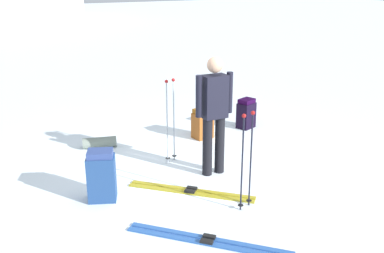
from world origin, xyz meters
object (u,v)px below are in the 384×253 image
(backpack_large_dark, at_px, (203,124))
(ski_poles_planted_far, at_px, (247,156))
(backpack_small_spare, at_px, (246,114))
(ski_poles_planted_near, at_px, (170,116))
(sleeping_mat_rolled, at_px, (100,142))
(ski_pair_near, at_px, (191,191))
(backpack_bright, at_px, (102,176))
(skier_standing, at_px, (214,110))
(ski_pair_far, at_px, (208,241))

(backpack_large_dark, distance_m, ski_poles_planted_far, 2.58)
(backpack_small_spare, relative_size, ski_poles_planted_far, 0.45)
(ski_poles_planted_near, bearing_deg, backpack_large_dark, 35.20)
(sleeping_mat_rolled, bearing_deg, ski_pair_near, -75.23)
(backpack_bright, height_order, backpack_small_spare, backpack_bright)
(ski_poles_planted_near, bearing_deg, ski_poles_planted_far, -84.89)
(skier_standing, xyz_separation_m, ski_poles_planted_near, (-0.34, 0.70, -0.24))
(ski_pair_far, xyz_separation_m, backpack_bright, (-0.69, 1.48, 0.32))
(ski_pair_near, height_order, ski_poles_planted_far, ski_poles_planted_far)
(ski_pair_far, relative_size, ski_poles_planted_near, 1.13)
(ski_poles_planted_far, bearing_deg, backpack_bright, 144.81)
(backpack_large_dark, relative_size, backpack_bright, 0.79)
(backpack_bright, bearing_deg, ski_poles_planted_near, 28.42)
(ski_poles_planted_near, xyz_separation_m, sleeping_mat_rolled, (-0.80, 1.07, -0.63))
(skier_standing, xyz_separation_m, ski_pair_far, (-0.97, -1.50, -0.94))
(backpack_small_spare, relative_size, ski_poles_planted_near, 0.43)
(sleeping_mat_rolled, bearing_deg, ski_poles_planted_far, -71.24)
(skier_standing, xyz_separation_m, backpack_large_dark, (0.60, 1.37, -0.70))
(skier_standing, xyz_separation_m, ski_pair_near, (-0.57, -0.38, -0.94))
(backpack_small_spare, xyz_separation_m, ski_poles_planted_near, (-1.93, -0.75, 0.45))
(ski_poles_planted_near, bearing_deg, skier_standing, -64.35)
(ski_poles_planted_far, height_order, sleeping_mat_rolled, ski_poles_planted_far)
(skier_standing, bearing_deg, ski_pair_far, -122.90)
(backpack_small_spare, bearing_deg, ski_pair_far, -130.95)
(backpack_small_spare, bearing_deg, ski_poles_planted_far, -125.23)
(ski_pair_far, bearing_deg, ski_poles_planted_near, 74.01)
(backpack_small_spare, xyz_separation_m, ski_poles_planted_far, (-1.78, -2.51, 0.42))
(ski_pair_near, relative_size, ski_poles_planted_far, 1.08)
(backpack_bright, bearing_deg, backpack_small_spare, 24.30)
(backpack_bright, bearing_deg, ski_pair_far, -64.95)
(ski_poles_planted_far, distance_m, sleeping_mat_rolled, 3.05)
(ski_poles_planted_near, bearing_deg, ski_pair_near, -102.33)
(ski_poles_planted_near, bearing_deg, ski_pair_far, -105.99)
(ski_pair_near, bearing_deg, skier_standing, 33.41)
(ski_pair_far, bearing_deg, backpack_bright, 115.05)
(ski_poles_planted_near, relative_size, ski_poles_planted_far, 1.05)
(ski_pair_near, xyz_separation_m, backpack_bright, (-1.09, 0.37, 0.32))
(backpack_bright, distance_m, backpack_small_spare, 3.57)
(ski_poles_planted_near, bearing_deg, backpack_bright, -151.58)
(skier_standing, height_order, backpack_bright, skier_standing)
(ski_pair_near, relative_size, sleeping_mat_rolled, 2.43)
(ski_pair_near, xyz_separation_m, sleeping_mat_rolled, (-0.57, 2.15, 0.08))
(backpack_bright, relative_size, sleeping_mat_rolled, 1.22)
(ski_pair_far, height_order, ski_poles_planted_near, ski_poles_planted_near)
(backpack_bright, bearing_deg, backpack_large_dark, 31.36)
(backpack_large_dark, distance_m, backpack_bright, 2.65)
(skier_standing, relative_size, backpack_small_spare, 3.04)
(ski_pair_near, distance_m, ski_poles_planted_far, 1.04)
(ski_pair_near, bearing_deg, backpack_bright, 161.40)
(ski_poles_planted_near, bearing_deg, backpack_small_spare, 21.32)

